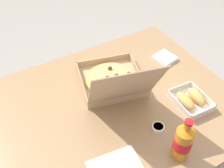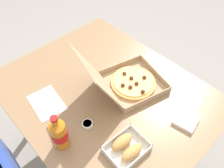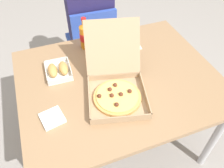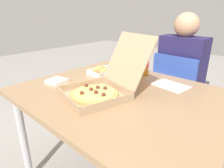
# 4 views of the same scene
# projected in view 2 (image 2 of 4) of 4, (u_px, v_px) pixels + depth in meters

# --- Properties ---
(ground_plane) EXTENTS (10.00, 10.00, 0.00)m
(ground_plane) POSITION_uv_depth(u_px,v_px,m) (107.00, 147.00, 1.82)
(ground_plane) COLOR gray
(dining_table) EXTENTS (1.20, 0.96, 0.71)m
(dining_table) POSITION_uv_depth(u_px,v_px,m) (105.00, 99.00, 1.34)
(dining_table) COLOR #997551
(dining_table) RESTS_ON ground_plane
(pizza_box_open) EXTENTS (0.42, 0.52, 0.33)m
(pizza_box_open) POSITION_uv_depth(u_px,v_px,m) (127.00, 82.00, 1.27)
(pizza_box_open) COLOR tan
(pizza_box_open) RESTS_ON dining_table
(bread_side_box) EXTENTS (0.16, 0.20, 0.06)m
(bread_side_box) POSITION_uv_depth(u_px,v_px,m) (127.00, 148.00, 1.03)
(bread_side_box) COLOR white
(bread_side_box) RESTS_ON dining_table
(cola_bottle) EXTENTS (0.07, 0.07, 0.22)m
(cola_bottle) POSITION_uv_depth(u_px,v_px,m) (59.00, 134.00, 1.00)
(cola_bottle) COLOR orange
(cola_bottle) RESTS_ON dining_table
(paper_menu) EXTENTS (0.23, 0.17, 0.00)m
(paper_menu) POSITION_uv_depth(u_px,v_px,m) (47.00, 103.00, 1.23)
(paper_menu) COLOR white
(paper_menu) RESTS_ON dining_table
(napkin_pile) EXTENTS (0.13, 0.13, 0.02)m
(napkin_pile) POSITION_uv_depth(u_px,v_px,m) (186.00, 121.00, 1.14)
(napkin_pile) COLOR white
(napkin_pile) RESTS_ON dining_table
(dipping_sauce_cup) EXTENTS (0.06, 0.06, 0.02)m
(dipping_sauce_cup) POSITION_uv_depth(u_px,v_px,m) (87.00, 124.00, 1.13)
(dipping_sauce_cup) COLOR white
(dipping_sauce_cup) RESTS_ON dining_table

